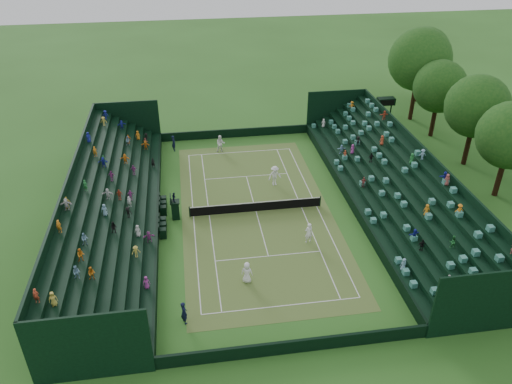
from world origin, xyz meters
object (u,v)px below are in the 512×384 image
tennis_net (256,206)px  umpire_chair (175,208)px  player_near_east (309,233)px  player_far_west (221,144)px  player_far_east (275,176)px  player_near_west (247,272)px

tennis_net → umpire_chair: 7.01m
player_near_east → player_far_west: size_ratio=0.95×
umpire_chair → player_far_east: umpire_chair is taller
umpire_chair → player_near_east: bearing=-25.7°
tennis_net → player_near_west: player_near_west is taller
player_near_west → player_far_east: (4.50, 13.46, 0.15)m
player_near_west → player_far_east: bearing=-88.1°
umpire_chair → player_far_east: bearing=25.1°
player_near_west → player_near_east: (5.49, 4.00, 0.06)m
player_near_east → player_far_west: player_far_west is taller
player_near_east → player_far_west: (-5.47, 17.37, 0.05)m
player_far_west → player_far_east: (4.48, -7.91, 0.04)m
tennis_net → player_near_east: size_ratio=6.44×
umpire_chair → player_far_west: (4.99, 12.34, -0.14)m
player_near_east → player_near_west: bearing=22.9°
tennis_net → player_far_west: (-2.00, 12.31, 0.43)m
player_far_west → player_near_west: bearing=-87.9°
player_near_east → player_far_east: bearing=-97.2°
tennis_net → player_far_west: size_ratio=6.09×
player_far_east → umpire_chair: bearing=-167.7°
player_near_west → player_far_west: player_far_west is taller
player_near_east → player_far_west: 18.21m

